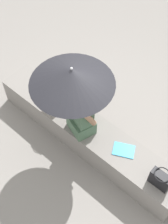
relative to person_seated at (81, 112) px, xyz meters
name	(u,v)px	position (x,y,z in m)	size (l,w,h in m)	color
ground_plane	(86,142)	(-0.02, -0.09, -0.83)	(14.00, 14.00, 0.00)	gray
stone_bench	(86,134)	(-0.02, -0.09, -0.61)	(3.03, 0.51, 0.44)	gray
person_seated	(81,112)	(0.00, 0.00, 0.00)	(0.51, 0.37, 0.90)	#47664C
parasol	(72,77)	(0.09, 0.04, 0.62)	(1.00, 1.00, 1.15)	#B7B7BC
handbag_black	(160,179)	(-1.23, -0.02, -0.26)	(0.26, 0.19, 0.27)	black
tote_bag_canvas	(58,94)	(0.56, -0.13, -0.22)	(0.22, 0.17, 0.35)	brown
magazine	(124,150)	(-0.64, -0.11, -0.38)	(0.28, 0.20, 0.01)	#339ED1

